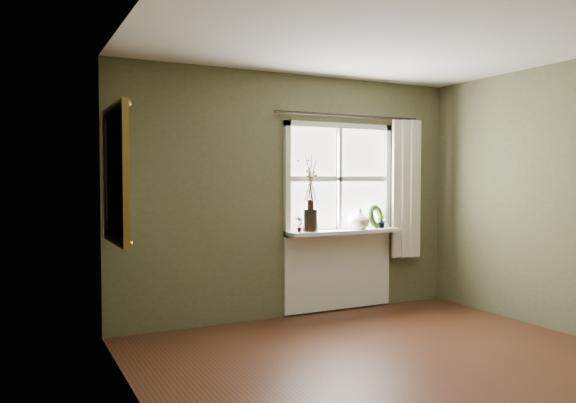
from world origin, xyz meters
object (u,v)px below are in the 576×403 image
at_px(dark_jug, 310,220).
at_px(wreath, 376,219).
at_px(cream_vase, 360,219).
at_px(gilt_mirror, 115,174).

relative_size(dark_jug, wreath, 0.87).
height_order(cream_vase, wreath, wreath).
bearing_deg(wreath, gilt_mirror, 164.47).
bearing_deg(gilt_mirror, cream_vase, 8.98).
bearing_deg(dark_jug, gilt_mirror, -168.38).
height_order(dark_jug, cream_vase, dark_jug).
xyz_separation_m(cream_vase, gilt_mirror, (-2.72, -0.43, 0.49)).
distance_m(dark_jug, cream_vase, 0.63).
xyz_separation_m(cream_vase, wreath, (0.24, 0.04, -0.01)).
relative_size(cream_vase, wreath, 0.84).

